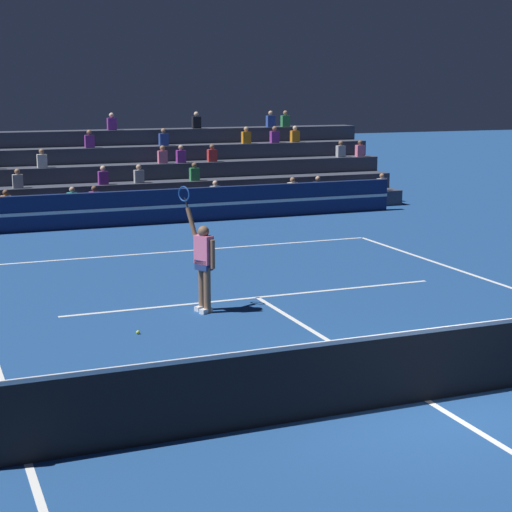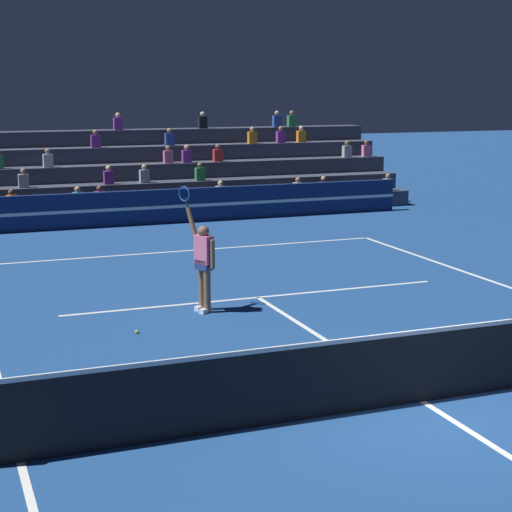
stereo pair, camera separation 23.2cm
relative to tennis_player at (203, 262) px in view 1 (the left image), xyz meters
The scene contains 7 objects.
ground_plane 6.03m from the tennis_player, 76.48° to the right, with size 120.00×120.00×0.00m, color navy.
court_lines 6.03m from the tennis_player, 76.48° to the right, with size 11.10×23.90×0.01m.
tennis_net 5.97m from the tennis_player, 76.48° to the right, with size 12.00×0.10×1.10m.
sponsor_banner_wall 10.91m from the tennis_player, 82.67° to the left, with size 18.00×0.26×1.10m.
bleacher_stand 14.68m from the tennis_player, 84.60° to the left, with size 20.41×4.75×3.38m.
tennis_player is the anchor object (origin of this frame).
tennis_ball 2.13m from the tennis_player, 146.59° to the right, with size 0.07×0.07×0.07m, color #C6DB33.
Camera 1 is at (-6.50, -9.71, 4.38)m, focal length 60.00 mm.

